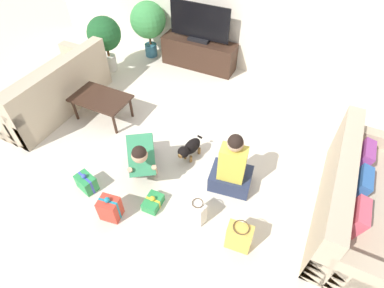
{
  "coord_description": "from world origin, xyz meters",
  "views": [
    {
      "loc": [
        1.48,
        -2.5,
        3.22
      ],
      "look_at": [
        0.3,
        -0.08,
        0.45
      ],
      "focal_mm": 28.0,
      "sensor_mm": 36.0,
      "label": 1
    }
  ],
  "objects": [
    {
      "name": "sofa_left",
      "position": [
        -2.38,
        0.13,
        0.3
      ],
      "size": [
        0.94,
        2.0,
        0.86
      ],
      "rotation": [
        0.0,
        0.0,
        -1.57
      ],
      "color": "#C6B293",
      "rests_on": "ground_plane"
    },
    {
      "name": "gift_box_b",
      "position": [
        -0.77,
        -1.0,
        0.11
      ],
      "size": [
        0.3,
        0.24,
        0.28
      ],
      "rotation": [
        0.0,
        0.0,
        -0.27
      ],
      "color": "#2D934C",
      "rests_on": "ground_plane"
    },
    {
      "name": "potted_plant_back_left",
      "position": [
        -1.8,
        2.3,
        0.73
      ],
      "size": [
        0.69,
        0.69,
        1.1
      ],
      "color": "#336B84",
      "rests_on": "ground_plane"
    },
    {
      "name": "sofa_right",
      "position": [
        2.38,
        0.05,
        0.31
      ],
      "size": [
        0.94,
        2.0,
        0.86
      ],
      "rotation": [
        0.0,
        0.0,
        1.57
      ],
      "color": "#C6B293",
      "rests_on": "ground_plane"
    },
    {
      "name": "potted_plant_corner_left",
      "position": [
        -2.23,
        1.48,
        0.7
      ],
      "size": [
        0.61,
        0.61,
        1.04
      ],
      "color": "beige",
      "rests_on": "ground_plane"
    },
    {
      "name": "person_sitting",
      "position": [
        0.89,
        -0.16,
        0.34
      ],
      "size": [
        0.57,
        0.53,
        0.94
      ],
      "rotation": [
        0.0,
        0.0,
        3.29
      ],
      "color": "#283351",
      "rests_on": "ground_plane"
    },
    {
      "name": "person_kneeling",
      "position": [
        -0.23,
        -0.45,
        0.35
      ],
      "size": [
        0.69,
        0.82,
        0.79
      ],
      "rotation": [
        0.0,
        0.0,
        0.59
      ],
      "color": "#23232D",
      "rests_on": "ground_plane"
    },
    {
      "name": "tv_console",
      "position": [
        -0.73,
        2.35,
        0.27
      ],
      "size": [
        1.44,
        0.42,
        0.55
      ],
      "color": "#382319",
      "rests_on": "ground_plane"
    },
    {
      "name": "dog",
      "position": [
        0.2,
        0.05,
        0.21
      ],
      "size": [
        0.23,
        0.52,
        0.33
      ],
      "rotation": [
        0.0,
        0.0,
        6.09
      ],
      "color": "black",
      "rests_on": "ground_plane"
    },
    {
      "name": "gift_box_a",
      "position": [
        -0.23,
        -1.2,
        0.16
      ],
      "size": [
        0.26,
        0.23,
        0.37
      ],
      "rotation": [
        0.0,
        0.0,
        0.15
      ],
      "color": "red",
      "rests_on": "ground_plane"
    },
    {
      "name": "gift_box_c",
      "position": [
        0.14,
        -0.86,
        0.06
      ],
      "size": [
        0.2,
        0.27,
        0.18
      ],
      "rotation": [
        0.0,
        0.0,
        0.03
      ],
      "color": "#2D934C",
      "rests_on": "ground_plane"
    },
    {
      "name": "coffee_table",
      "position": [
        -1.44,
        0.25,
        0.36
      ],
      "size": [
        0.89,
        0.56,
        0.41
      ],
      "color": "#382319",
      "rests_on": "ground_plane"
    },
    {
      "name": "gift_bag_b",
      "position": [
        0.72,
        -0.8,
        0.17
      ],
      "size": [
        0.23,
        0.16,
        0.35
      ],
      "rotation": [
        0.0,
        0.0,
        -0.28
      ],
      "color": "white",
      "rests_on": "ground_plane"
    },
    {
      "name": "tv",
      "position": [
        -0.73,
        2.35,
        0.85
      ],
      "size": [
        1.16,
        0.2,
        0.68
      ],
      "color": "black",
      "rests_on": "tv_console"
    },
    {
      "name": "ground_plane",
      "position": [
        0.0,
        0.0,
        0.0
      ],
      "size": [
        16.0,
        16.0,
        0.0
      ],
      "primitive_type": "plane",
      "color": "beige"
    },
    {
      "name": "wall_back",
      "position": [
        0.0,
        2.63,
        1.3
      ],
      "size": [
        8.4,
        0.06,
        2.6
      ],
      "color": "silver",
      "rests_on": "ground_plane"
    },
    {
      "name": "gift_bag_a",
      "position": [
        1.26,
        -0.9,
        0.2
      ],
      "size": [
        0.28,
        0.19,
        0.41
      ],
      "rotation": [
        0.0,
        0.0,
        0.09
      ],
      "color": "#E5B74C",
      "rests_on": "ground_plane"
    }
  ]
}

